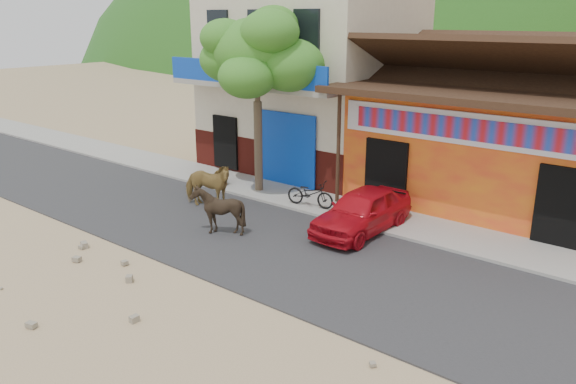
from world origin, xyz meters
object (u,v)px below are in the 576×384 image
object	(u,v)px
red_car	(362,211)
cafe_chair_right	(219,173)
cow_tan	(207,185)
cafe_chair_left	(217,170)
tree	(258,102)
cow_dark	(218,210)
scooter	(310,193)

from	to	relation	value
red_car	cafe_chair_right	size ratio (longest dim) A/B	3.91
cow_tan	cafe_chair_left	distance (m)	2.54
cow_tan	cafe_chair_right	world-z (taller)	cow_tan
tree	cafe_chair_right	world-z (taller)	tree
cafe_chair_left	cafe_chair_right	size ratio (longest dim) A/B	0.96
cafe_chair_left	cafe_chair_right	distance (m)	0.44
cow_dark	cafe_chair_right	distance (m)	4.36
cow_dark	cafe_chair_right	size ratio (longest dim) A/B	1.47
cafe_chair_left	cow_dark	bearing A→B (deg)	-19.91
scooter	cow_tan	bearing A→B (deg)	117.25
scooter	tree	bearing A→B (deg)	73.54
tree	red_car	bearing A→B (deg)	-12.01
tree	scooter	world-z (taller)	tree
tree	cafe_chair_left	distance (m)	3.12
red_car	cafe_chair_left	distance (m)	6.51
cafe_chair_left	cafe_chair_right	bearing A→B (deg)	-11.05
red_car	scooter	distance (m)	2.38
cow_tan	cow_dark	distance (m)	2.30
cow_tan	scooter	world-z (taller)	cow_tan
cafe_chair_right	cafe_chair_left	bearing A→B (deg)	144.80
tree	cow_dark	world-z (taller)	tree
cafe_chair_right	cow_tan	bearing A→B (deg)	-54.38
tree	cow_dark	xyz separation A→B (m)	(1.68, -3.58, -2.41)
cow_dark	cafe_chair_right	world-z (taller)	cow_dark
cow_tan	cow_dark	xyz separation A→B (m)	(1.85, -1.37, -0.05)
tree	red_car	distance (m)	5.40
tree	red_car	world-z (taller)	tree
tree	cafe_chair_right	xyz separation A→B (m)	(-1.40, -0.50, -2.54)
scooter	cafe_chair_left	size ratio (longest dim) A/B	1.80
cow_tan	cafe_chair_left	bearing A→B (deg)	19.25
cow_dark	scooter	size ratio (longest dim) A/B	0.85
scooter	cafe_chair_right	distance (m)	3.83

